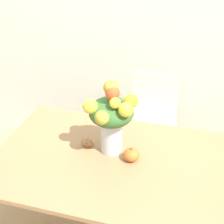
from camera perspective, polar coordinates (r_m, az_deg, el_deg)
The scene contains 6 objects.
wall_back at distance 2.74m, azimuth 6.08°, elevation 16.78°, with size 8.00×0.06×2.70m.
dining_table at distance 2.04m, azimuth -0.80°, elevation -10.40°, with size 1.44×0.97×0.75m.
flower_vase at distance 1.89m, azimuth -0.01°, elevation -1.02°, with size 0.32×0.31×0.50m.
pumpkin at distance 1.95m, azimuth 3.56°, elevation -7.79°, with size 0.10×0.10×0.09m.
turkey_figurine at distance 2.08m, azimuth -4.49°, elevation -5.26°, with size 0.08×0.11×0.06m.
dining_chair_near_window at distance 2.76m, azimuth 7.37°, elevation -2.70°, with size 0.45×0.45×0.96m.
Camera 1 is at (0.43, -1.47, 2.01)m, focal length 50.00 mm.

